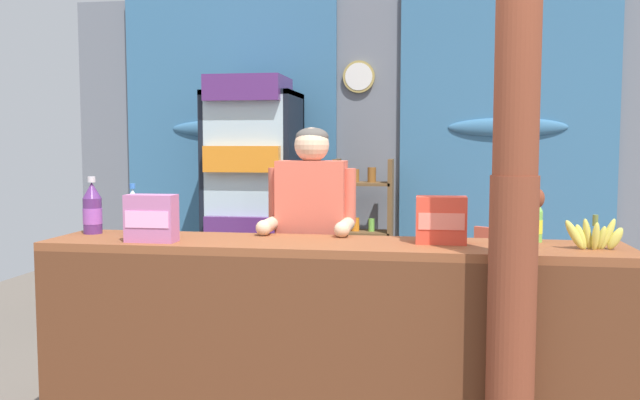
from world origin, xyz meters
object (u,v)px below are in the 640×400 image
Objects in this scene: shopkeeper at (312,233)px; soda_bottle_grape_soda at (92,209)px; timber_post at (515,189)px; drink_fridge at (253,189)px; soda_bottle_water at (133,212)px; plastic_lawn_chair at (509,277)px; bottle_shelf_rack at (363,238)px; banana_bunch at (594,236)px; stall_counter at (326,329)px; snack_box_crackers at (441,220)px; soda_bottle_lime_soda at (535,221)px; soda_bottle_orange_soda at (138,219)px; snack_box_wafer at (151,218)px.

soda_bottle_grape_soda is (-1.10, -0.33, 0.14)m from shopkeeper.
timber_post is 1.72× the size of shopkeeper.
drink_fridge is 1.94m from soda_bottle_water.
plastic_lawn_chair is 0.56× the size of shopkeeper.
bottle_shelf_rack reaches higher than banana_bunch.
stall_counter is 11.86× the size of snack_box_crackers.
plastic_lawn_chair is at bearing 73.45° from snack_box_crackers.
bottle_shelf_rack is 1.86m from shopkeeper.
shopkeeper is (-0.11, -1.83, 0.28)m from bottle_shelf_rack.
soda_bottle_lime_soda reaches higher than stall_counter.
timber_post reaches higher than banana_bunch.
plastic_lawn_chair is 1.75m from soda_bottle_lime_soda.
soda_bottle_water is at bearing -164.24° from shopkeeper.
banana_bunch is (0.38, 0.31, -0.22)m from timber_post.
banana_bunch is at bearing -61.44° from bottle_shelf_rack.
bottle_shelf_rack reaches higher than soda_bottle_orange_soda.
banana_bunch is at bearing -85.59° from plastic_lawn_chair.
soda_bottle_water is (-1.08, 0.28, 0.50)m from stall_counter.
banana_bunch reaches higher than plastic_lawn_chair.
soda_bottle_water reaches higher than banana_bunch.
soda_bottle_water is (-0.13, -1.93, 0.01)m from drink_fridge.
drink_fridge is 2.10m from plastic_lawn_chair.
soda_bottle_orange_soda reaches higher than plastic_lawn_chair.
timber_post is 9.64× the size of banana_bunch.
snack_box_crackers is 0.98× the size of snack_box_wafer.
soda_bottle_orange_soda is (-0.05, -2.06, -0.01)m from drink_fridge.
drink_fridge reaches higher than banana_bunch.
timber_post is 13.15× the size of soda_bottle_orange_soda.
soda_bottle_water reaches higher than soda_bottle_orange_soda.
soda_bottle_grape_soda is at bearing -158.32° from soda_bottle_water.
soda_bottle_orange_soda is at bearing -91.30° from drink_fridge.
timber_post is 0.56m from soda_bottle_lime_soda.
shopkeeper is (0.78, -1.68, -0.12)m from drink_fridge.
shopkeeper reaches higher than plastic_lawn_chair.
banana_bunch is (0.67, -0.07, -0.05)m from snack_box_crackers.
stall_counter is 3.22× the size of plastic_lawn_chair.
banana_bunch is (2.14, -2.14, -0.04)m from drink_fridge.
soda_bottle_lime_soda reaches higher than banana_bunch.
bottle_shelf_rack is 2.44m from soda_bottle_orange_soda.
soda_bottle_lime_soda is 1.84m from snack_box_wafer.
snack_box_crackers is (-0.28, 0.38, -0.17)m from timber_post.
soda_bottle_orange_soda is at bearing -176.44° from soda_bottle_lime_soda.
snack_box_wafer is at bearing -172.77° from snack_box_crackers.
soda_bottle_water is at bearing 21.68° from soda_bottle_grape_soda.
plastic_lawn_chair is at bearing -22.45° from bottle_shelf_rack.
shopkeeper is 0.89m from snack_box_wafer.
snack_box_crackers reaches higher than soda_bottle_orange_soda.
plastic_lawn_chair is at bearing 83.59° from timber_post.
banana_bunch is (2.46, -0.13, -0.07)m from soda_bottle_grape_soda.
drink_fridge is (-0.94, 2.21, 0.50)m from stall_counter.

